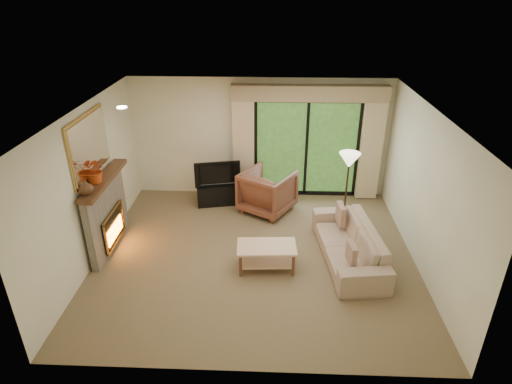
{
  "coord_description": "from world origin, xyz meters",
  "views": [
    {
      "loc": [
        0.27,
        -6.25,
        4.36
      ],
      "look_at": [
        0.0,
        0.3,
        1.1
      ],
      "focal_mm": 30.0,
      "sensor_mm": 36.0,
      "label": 1
    }
  ],
  "objects_px": {
    "armchair": "(267,191)",
    "coffee_table": "(267,257)",
    "media_console": "(218,194)",
    "sofa": "(349,243)"
  },
  "relations": [
    {
      "from": "media_console",
      "to": "sofa",
      "type": "bearing_deg",
      "value": -50.35
    },
    {
      "from": "sofa",
      "to": "armchair",
      "type": "bearing_deg",
      "value": -146.51
    },
    {
      "from": "armchair",
      "to": "media_console",
      "type": "bearing_deg",
      "value": 16.07
    },
    {
      "from": "coffee_table",
      "to": "media_console",
      "type": "bearing_deg",
      "value": 112.29
    },
    {
      "from": "media_console",
      "to": "coffee_table",
      "type": "distance_m",
      "value": 2.55
    },
    {
      "from": "media_console",
      "to": "sofa",
      "type": "xyz_separation_m",
      "value": [
        2.5,
        -1.97,
        0.09
      ]
    },
    {
      "from": "media_console",
      "to": "armchair",
      "type": "relative_size",
      "value": 0.91
    },
    {
      "from": "armchair",
      "to": "coffee_table",
      "type": "xyz_separation_m",
      "value": [
        0.02,
        -2.01,
        -0.23
      ]
    },
    {
      "from": "media_console",
      "to": "armchair",
      "type": "bearing_deg",
      "value": -27.2
    },
    {
      "from": "armchair",
      "to": "sofa",
      "type": "bearing_deg",
      "value": 161.51
    }
  ]
}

